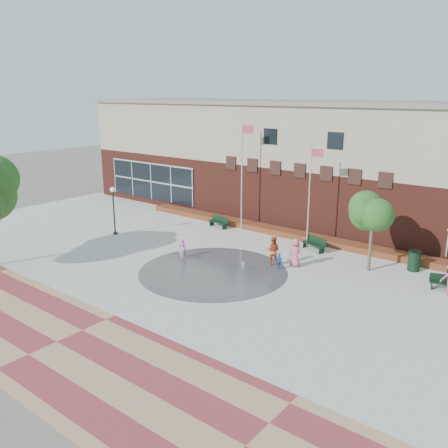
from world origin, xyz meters
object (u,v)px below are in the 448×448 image
Objects in this scene: flagpole_left at (242,169)px; trash_can at (414,261)px; child_splash at (182,248)px; bench_left at (218,224)px; flagpole_right at (310,190)px.

flagpole_left reaches higher than trash_can.
flagpole_left is 6.75× the size of trash_can.
child_splash is at bearing -94.47° from flagpole_left.
flagpole_left is at bearing 176.51° from trash_can.
flagpole_left is 4.57× the size of bench_left.
flagpole_right is 8.36m from bench_left.
trash_can is 1.00× the size of child_splash.
bench_left is (-7.57, 0.08, -3.55)m from flagpole_right.
flagpole_left is 6.02m from flagpole_right.
bench_left is at bearing -166.87° from flagpole_left.
flagpole_right is 3.90× the size of bench_left.
flagpole_right reaches higher than bench_left.
flagpole_right is 8.86m from child_splash.
flagpole_left reaches higher than child_splash.
bench_left is 1.48× the size of trash_can.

